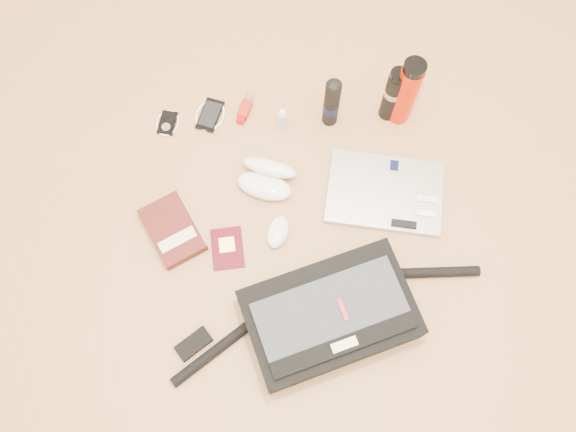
{
  "coord_description": "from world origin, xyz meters",
  "views": [
    {
      "loc": [
        -0.12,
        -0.48,
        1.62
      ],
      "look_at": [
        -0.05,
        0.09,
        0.06
      ],
      "focal_mm": 35.0,
      "sensor_mm": 36.0,
      "label": 1
    }
  ],
  "objects_px": {
    "laptop": "(385,193)",
    "thermos_red": "(406,92)",
    "book": "(173,230)",
    "messenger_bag": "(329,315)",
    "thermos_black": "(393,94)"
  },
  "relations": [
    {
      "from": "thermos_red",
      "to": "book",
      "type": "bearing_deg",
      "value": -157.0
    },
    {
      "from": "laptop",
      "to": "book",
      "type": "relative_size",
      "value": 1.66
    },
    {
      "from": "book",
      "to": "thermos_red",
      "type": "distance_m",
      "value": 0.83
    },
    {
      "from": "messenger_bag",
      "to": "book",
      "type": "height_order",
      "value": "messenger_bag"
    },
    {
      "from": "thermos_black",
      "to": "thermos_red",
      "type": "relative_size",
      "value": 0.82
    },
    {
      "from": "thermos_red",
      "to": "thermos_black",
      "type": "bearing_deg",
      "value": 162.29
    },
    {
      "from": "laptop",
      "to": "thermos_red",
      "type": "bearing_deg",
      "value": 85.87
    },
    {
      "from": "messenger_bag",
      "to": "laptop",
      "type": "bearing_deg",
      "value": 44.28
    },
    {
      "from": "laptop",
      "to": "thermos_black",
      "type": "bearing_deg",
      "value": 92.99
    },
    {
      "from": "thermos_red",
      "to": "laptop",
      "type": "bearing_deg",
      "value": -108.93
    },
    {
      "from": "messenger_bag",
      "to": "book",
      "type": "bearing_deg",
      "value": 130.15
    },
    {
      "from": "laptop",
      "to": "book",
      "type": "distance_m",
      "value": 0.66
    },
    {
      "from": "book",
      "to": "thermos_red",
      "type": "height_order",
      "value": "thermos_red"
    },
    {
      "from": "book",
      "to": "thermos_red",
      "type": "bearing_deg",
      "value": -0.12
    },
    {
      "from": "laptop",
      "to": "book",
      "type": "bearing_deg",
      "value": -161.2
    }
  ]
}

